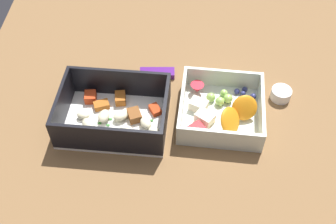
# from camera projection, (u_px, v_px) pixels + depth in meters

# --- Properties ---
(table_surface) EXTENTS (0.80, 0.80, 0.02)m
(table_surface) POSITION_uv_depth(u_px,v_px,m) (174.00, 120.00, 0.79)
(table_surface) COLOR brown
(table_surface) RESTS_ON ground
(pasta_container) EXTENTS (0.20, 0.15, 0.07)m
(pasta_container) POSITION_uv_depth(u_px,v_px,m) (114.00, 115.00, 0.75)
(pasta_container) COLOR white
(pasta_container) RESTS_ON table_surface
(fruit_bowl) EXTENTS (0.16, 0.16, 0.05)m
(fruit_bowl) POSITION_uv_depth(u_px,v_px,m) (221.00, 110.00, 0.77)
(fruit_bowl) COLOR silver
(fruit_bowl) RESTS_ON table_surface
(candy_bar) EXTENTS (0.07, 0.03, 0.01)m
(candy_bar) POSITION_uv_depth(u_px,v_px,m) (157.00, 73.00, 0.84)
(candy_bar) COLOR #51197A
(candy_bar) RESTS_ON table_surface
(paper_cup_liner) EXTENTS (0.04, 0.04, 0.02)m
(paper_cup_liner) POSITION_uv_depth(u_px,v_px,m) (281.00, 94.00, 0.80)
(paper_cup_liner) COLOR white
(paper_cup_liner) RESTS_ON table_surface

